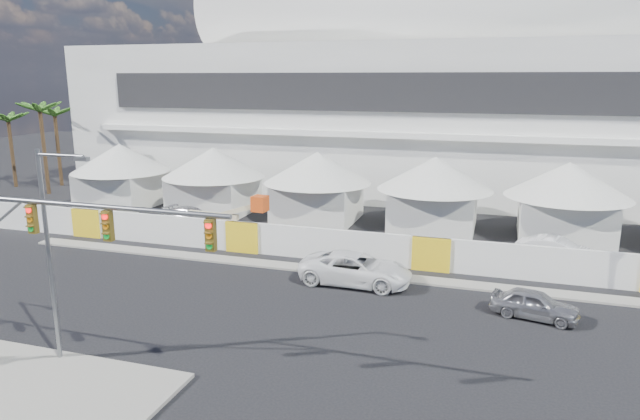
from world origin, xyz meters
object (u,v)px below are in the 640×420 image
(streetlight_median, at_px, (52,242))
(boom_lift, at_px, (208,229))
(sedan_silver, at_px, (535,304))
(pickup_curb, at_px, (356,269))
(lot_car_a, at_px, (557,251))
(lot_car_c, at_px, (192,216))
(traffic_mast, at_px, (24,264))

(streetlight_median, relative_size, boom_lift, 1.16)
(sedan_silver, relative_size, pickup_curb, 0.65)
(lot_car_a, bearing_deg, pickup_curb, 137.56)
(lot_car_c, distance_m, boom_lift, 5.33)
(sedan_silver, distance_m, lot_car_a, 9.20)
(sedan_silver, xyz_separation_m, traffic_mast, (-18.23, -11.27, 3.74))
(traffic_mast, bearing_deg, lot_car_a, 45.61)
(traffic_mast, distance_m, boom_lift, 18.31)
(sedan_silver, distance_m, streetlight_median, 21.03)
(boom_lift, bearing_deg, sedan_silver, -12.37)
(lot_car_c, xyz_separation_m, boom_lift, (3.54, -3.98, 0.31))
(pickup_curb, bearing_deg, sedan_silver, -100.93)
(sedan_silver, height_order, lot_car_c, sedan_silver)
(lot_car_c, height_order, traffic_mast, traffic_mast)
(lot_car_a, height_order, traffic_mast, traffic_mast)
(lot_car_c, xyz_separation_m, streetlight_median, (6.18, -20.62, 4.25))
(streetlight_median, height_order, boom_lift, streetlight_median)
(traffic_mast, bearing_deg, pickup_curb, 55.25)
(lot_car_c, bearing_deg, sedan_silver, -103.17)
(pickup_curb, bearing_deg, traffic_mast, 146.26)
(pickup_curb, distance_m, lot_car_a, 12.89)
(lot_car_a, bearing_deg, lot_car_c, 100.69)
(lot_car_c, bearing_deg, streetlight_median, -152.91)
(sedan_silver, height_order, streetlight_median, streetlight_median)
(pickup_curb, height_order, traffic_mast, traffic_mast)
(lot_car_a, height_order, lot_car_c, lot_car_a)
(lot_car_a, xyz_separation_m, streetlight_median, (-19.63, -19.14, 4.14))
(lot_car_c, xyz_separation_m, traffic_mast, (5.92, -21.80, 3.76))
(pickup_curb, relative_size, boom_lift, 0.85)
(traffic_mast, bearing_deg, lot_car_c, 105.19)
(streetlight_median, bearing_deg, traffic_mast, -102.56)
(sedan_silver, xyz_separation_m, lot_car_a, (1.66, 9.05, 0.10))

